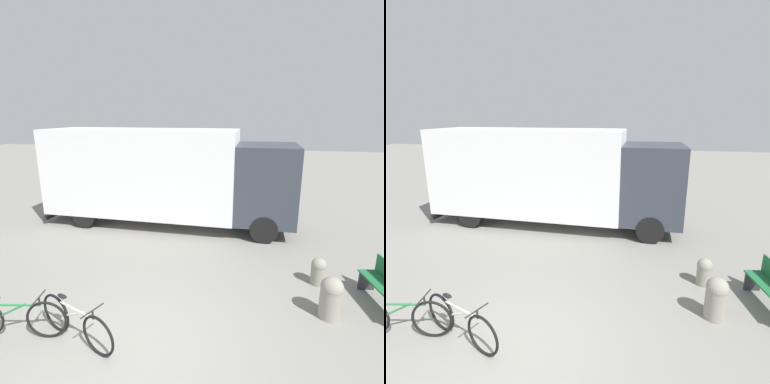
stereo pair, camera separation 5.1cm
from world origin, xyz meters
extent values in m
plane|color=gray|center=(0.00, 0.00, 0.00)|extent=(60.00, 60.00, 0.00)
cube|color=white|center=(-1.99, 5.89, 1.83)|extent=(6.43, 2.28, 2.84)
cube|color=#333842|center=(2.14, 5.86, 1.62)|extent=(1.87, 2.16, 2.41)
cube|color=black|center=(-5.25, 5.91, 0.23)|extent=(0.11, 2.13, 0.16)
cylinder|color=black|center=(2.15, 6.82, 0.41)|extent=(0.83, 0.29, 0.82)
cylinder|color=black|center=(2.13, 4.90, 0.41)|extent=(0.83, 0.29, 0.82)
cylinder|color=black|center=(-3.75, 6.86, 0.41)|extent=(0.83, 0.29, 0.82)
cylinder|color=black|center=(-3.76, 4.94, 0.41)|extent=(0.83, 0.29, 0.82)
cube|color=#2D2D33|center=(4.29, 2.79, 0.21)|extent=(0.34, 0.11, 0.42)
torus|color=black|center=(-1.55, 0.07, 0.35)|extent=(0.70, 0.18, 0.70)
cylinder|color=#26723F|center=(-2.08, -0.03, 0.63)|extent=(0.90, 0.21, 0.04)
cylinder|color=#26723F|center=(-2.16, -0.05, 0.50)|extent=(0.60, 0.15, 0.33)
cylinder|color=black|center=(-1.63, 0.05, 0.70)|extent=(0.03, 0.03, 0.15)
cylinder|color=black|center=(-1.63, 0.05, 0.78)|extent=(0.11, 0.44, 0.02)
torus|color=black|center=(-1.51, 0.27, 0.35)|extent=(0.67, 0.28, 0.70)
torus|color=black|center=(-0.50, -0.10, 0.35)|extent=(0.67, 0.28, 0.70)
cylinder|color=silver|center=(-1.01, 0.08, 0.63)|extent=(0.87, 0.35, 0.04)
cylinder|color=silver|center=(-1.08, 0.11, 0.50)|extent=(0.58, 0.24, 0.33)
cylinder|color=silver|center=(-1.28, 0.19, 0.69)|extent=(0.03, 0.03, 0.11)
ellipsoid|color=black|center=(-1.28, 0.19, 0.76)|extent=(0.24, 0.16, 0.05)
cylinder|color=black|center=(-0.58, -0.08, 0.70)|extent=(0.03, 0.03, 0.15)
cylinder|color=black|center=(-0.58, -0.08, 0.78)|extent=(0.18, 0.42, 0.02)
cylinder|color=gray|center=(3.28, 1.63, 0.31)|extent=(0.39, 0.39, 0.63)
sphere|color=gray|center=(3.28, 1.63, 0.63)|extent=(0.40, 0.40, 0.40)
cylinder|color=gray|center=(3.29, 2.81, 0.23)|extent=(0.31, 0.31, 0.46)
sphere|color=gray|center=(3.29, 2.81, 0.46)|extent=(0.33, 0.33, 0.33)
camera|label=1|loc=(1.76, -3.69, 3.72)|focal=28.00mm
camera|label=2|loc=(1.81, -3.68, 3.72)|focal=28.00mm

